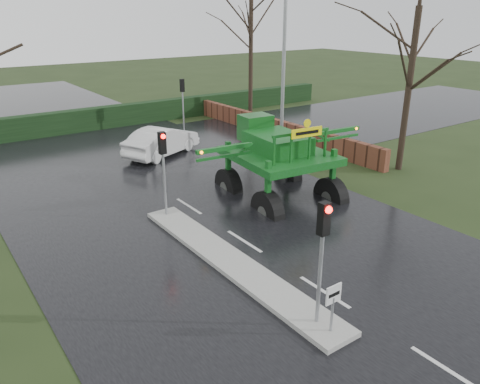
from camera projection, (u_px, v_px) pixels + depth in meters
ground at (324, 292)px, 13.77m from camera, size 140.00×140.00×0.00m
road_main at (167, 193)px, 21.35m from camera, size 14.00×80.00×0.02m
road_cross at (117, 161)px, 25.90m from camera, size 80.00×12.00×0.02m
median_island at (230, 261)px, 15.31m from camera, size 1.20×10.00×0.16m
hedge_row at (71, 122)px, 31.69m from camera, size 44.00×0.90×1.50m
brick_wall at (265, 125)px, 31.39m from camera, size 0.40×20.00×1.20m
keep_left_sign at (333, 301)px, 11.55m from camera, size 0.50×0.07×1.35m
traffic_signal_near at (323, 238)px, 11.37m from camera, size 0.26×0.33×3.52m
traffic_signal_mid at (163, 156)px, 17.81m from camera, size 0.26×0.33×3.52m
traffic_signal_far at (182, 93)px, 31.53m from camera, size 0.26×0.33×3.52m
street_light_right at (280, 46)px, 25.16m from camera, size 3.85×0.30×10.00m
tree_right_near at (411, 67)px, 22.69m from camera, size 5.60×5.60×9.64m
tree_right_far at (251, 29)px, 34.41m from camera, size 7.00×7.00×12.05m
crop_sprayer at (266, 160)px, 18.59m from camera, size 8.37×5.59×4.69m
white_sedan at (163, 155)px, 26.90m from camera, size 5.25×3.64×1.64m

